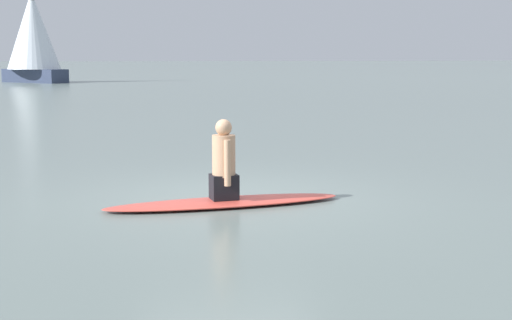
% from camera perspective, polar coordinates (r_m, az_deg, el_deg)
% --- Properties ---
extents(ground_plane, '(400.00, 400.00, 0.00)m').
position_cam_1_polar(ground_plane, '(10.00, -1.77, -3.01)').
color(ground_plane, slate).
extents(surfboard, '(3.22, 0.93, 0.09)m').
position_cam_1_polar(surfboard, '(9.49, -2.53, -3.35)').
color(surfboard, '#D84C3F').
rests_on(surfboard, ground).
extents(person_paddler, '(0.37, 0.46, 1.05)m').
position_cam_1_polar(person_paddler, '(9.40, -2.55, -0.25)').
color(person_paddler, black).
rests_on(person_paddler, surfboard).
extents(sailboat_near_right, '(5.14, 5.14, 6.97)m').
position_cam_1_polar(sailboat_near_right, '(53.20, -17.18, 9.41)').
color(sailboat_near_right, '#2D3851').
rests_on(sailboat_near_right, ground).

